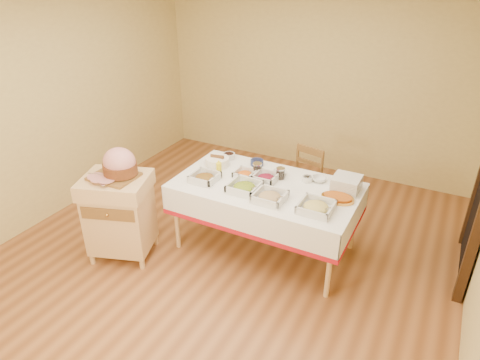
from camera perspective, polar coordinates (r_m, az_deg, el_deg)
name	(u,v)px	position (r m, az deg, el deg)	size (l,w,h in m)	color
room_shell	(224,139)	(3.92, -2.12, 5.47)	(5.00, 5.00, 5.00)	brown
dining_table	(266,199)	(4.34, 3.45, -2.52)	(1.82, 1.02, 0.76)	#E2B77C
butcher_cart	(119,212)	(4.46, -15.78, -4.13)	(0.77, 0.71, 0.89)	#E2B77C
dining_chair	(302,184)	(5.01, 8.26, -0.49)	(0.46, 0.44, 0.86)	brown
ham_on_board	(119,165)	(4.21, -15.87, 1.90)	(0.45, 0.43, 0.30)	brown
serving_dish_a	(205,177)	(4.33, -4.74, 0.34)	(0.26, 0.26, 0.11)	silver
serving_dish_b	(244,187)	(4.13, 0.60, -0.95)	(0.29, 0.29, 0.12)	silver
serving_dish_c	(270,197)	(3.98, 3.98, -2.25)	(0.28, 0.28, 0.11)	silver
serving_dish_d	(316,207)	(3.87, 10.11, -3.56)	(0.30, 0.30, 0.11)	silver
serving_dish_e	(245,174)	(4.40, 0.65, 0.81)	(0.21, 0.20, 0.10)	silver
serving_dish_f	(266,177)	(4.33, 3.47, 0.34)	(0.24, 0.23, 0.11)	silver
small_bowl_left	(229,156)	(4.81, -1.48, 3.27)	(0.13, 0.13, 0.06)	silver
small_bowl_mid	(257,162)	(4.65, 2.27, 2.39)	(0.14, 0.14, 0.06)	navy
small_bowl_right	(307,179)	(4.36, 8.97, 0.19)	(0.11, 0.11, 0.06)	silver
bowl_white_imported	(280,173)	(4.48, 5.31, 1.00)	(0.14, 0.14, 0.03)	silver
bowl_small_imported	(319,179)	(4.39, 10.52, 0.11)	(0.15, 0.15, 0.05)	silver
preserve_jar_left	(257,169)	(4.45, 2.33, 1.45)	(0.10, 0.10, 0.12)	silver
preserve_jar_right	(280,174)	(4.37, 5.41, 0.82)	(0.09, 0.09, 0.12)	silver
mustard_bottle	(219,169)	(4.41, -2.83, 1.53)	(0.06, 0.06, 0.18)	yellow
bread_basket	(217,161)	(4.64, -3.04, 2.48)	(0.26, 0.26, 0.11)	white
plate_stack	(346,184)	(4.25, 14.01, -0.47)	(0.26, 0.26, 0.14)	silver
brass_platter	(338,198)	(4.09, 12.89, -2.34)	(0.31, 0.22, 0.04)	gold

